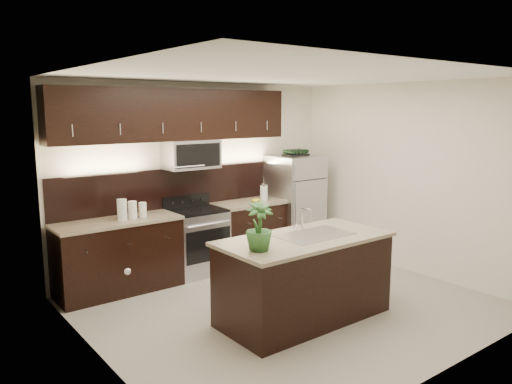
% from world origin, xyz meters
% --- Properties ---
extents(ground, '(4.50, 4.50, 0.00)m').
position_xyz_m(ground, '(0.00, 0.00, 0.00)').
color(ground, gray).
rests_on(ground, ground).
extents(room_walls, '(4.52, 4.02, 2.71)m').
position_xyz_m(room_walls, '(-0.11, -0.04, 1.70)').
color(room_walls, beige).
rests_on(room_walls, ground).
extents(counter_run, '(3.51, 0.65, 0.94)m').
position_xyz_m(counter_run, '(-0.46, 1.69, 0.47)').
color(counter_run, black).
rests_on(counter_run, ground).
extents(upper_fixtures, '(3.49, 0.40, 1.66)m').
position_xyz_m(upper_fixtures, '(-0.43, 1.84, 2.14)').
color(upper_fixtures, black).
rests_on(upper_fixtures, counter_run).
extents(island, '(1.96, 0.96, 0.94)m').
position_xyz_m(island, '(-0.11, -0.38, 0.47)').
color(island, black).
rests_on(island, ground).
extents(sink_faucet, '(0.84, 0.50, 0.28)m').
position_xyz_m(sink_faucet, '(0.04, -0.37, 0.96)').
color(sink_faucet, silver).
rests_on(sink_faucet, island).
extents(refrigerator, '(0.77, 0.69, 1.59)m').
position_xyz_m(refrigerator, '(1.56, 1.63, 0.79)').
color(refrigerator, '#B2B2B7').
rests_on(refrigerator, ground).
extents(wine_rack, '(0.39, 0.24, 0.10)m').
position_xyz_m(wine_rack, '(1.56, 1.63, 1.63)').
color(wine_rack, black).
rests_on(wine_rack, refrigerator).
extents(plant, '(0.34, 0.34, 0.48)m').
position_xyz_m(plant, '(-0.82, -0.48, 1.18)').
color(plant, '#275221').
rests_on(plant, island).
extents(canisters, '(0.40, 0.14, 0.27)m').
position_xyz_m(canisters, '(-1.25, 1.65, 1.06)').
color(canisters, silver).
rests_on(canisters, counter_run).
extents(french_press, '(0.12, 0.12, 0.34)m').
position_xyz_m(french_press, '(0.92, 1.64, 1.07)').
color(french_press, silver).
rests_on(french_press, counter_run).
extents(bananas, '(0.17, 0.14, 0.05)m').
position_xyz_m(bananas, '(0.70, 1.61, 0.96)').
color(bananas, yellow).
rests_on(bananas, counter_run).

